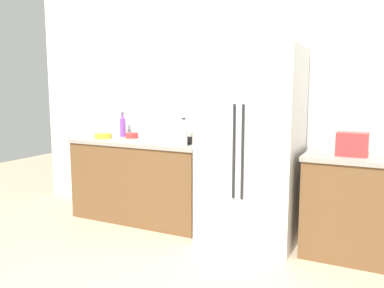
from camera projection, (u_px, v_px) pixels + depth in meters
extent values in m
cube|color=silver|center=(242.00, 83.00, 4.17)|extent=(5.43, 0.10, 3.06)
cube|color=brown|center=(142.00, 182.00, 4.46)|extent=(1.54, 0.59, 0.86)
cube|color=gray|center=(141.00, 142.00, 4.40)|extent=(1.57, 0.62, 0.04)
cube|color=white|center=(251.00, 146.00, 3.77)|extent=(0.89, 0.70, 1.85)
cylinder|color=#262628|center=(234.00, 152.00, 3.47)|extent=(0.02, 0.02, 0.83)
cylinder|color=#262628|center=(242.00, 152.00, 3.43)|extent=(0.02, 0.02, 0.83)
cube|color=red|center=(352.00, 144.00, 3.37)|extent=(0.26, 0.17, 0.20)
cylinder|color=white|center=(184.00, 136.00, 3.95)|extent=(0.08, 0.08, 0.21)
cylinder|color=white|center=(184.00, 122.00, 3.94)|extent=(0.04, 0.04, 0.06)
cylinder|color=#333338|center=(184.00, 119.00, 3.93)|extent=(0.04, 0.04, 0.02)
cylinder|color=purple|center=(123.00, 127.00, 4.70)|extent=(0.07, 0.07, 0.21)
cylinder|color=purple|center=(122.00, 116.00, 4.68)|extent=(0.03, 0.03, 0.06)
cylinder|color=#333338|center=(122.00, 113.00, 4.68)|extent=(0.03, 0.03, 0.02)
cylinder|color=black|center=(189.00, 140.00, 4.07)|extent=(0.07, 0.07, 0.08)
cylinder|color=brown|center=(195.00, 137.00, 4.26)|extent=(0.10, 0.10, 0.10)
cylinder|color=red|center=(132.00, 135.00, 4.58)|extent=(0.14, 0.14, 0.06)
cylinder|color=yellow|center=(103.00, 136.00, 4.56)|extent=(0.19, 0.19, 0.05)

